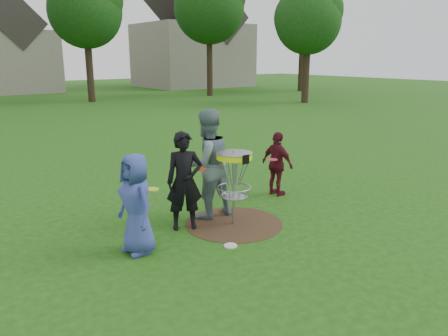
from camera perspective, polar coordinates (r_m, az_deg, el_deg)
ground at (r=8.12m, az=1.29°, el=-7.27°), size 100.00×100.00×0.00m
dirt_patch at (r=8.12m, az=1.29°, el=-7.25°), size 1.80×1.80×0.01m
player_blue at (r=6.87m, az=-11.38°, el=-4.62°), size 0.56×0.81×1.59m
player_black at (r=7.67m, az=-5.18°, el=-1.73°), size 0.76×0.65×1.75m
player_grey at (r=8.19m, az=-2.25°, el=0.52°), size 1.03×0.81×2.07m
player_maroon at (r=9.62m, az=6.98°, el=0.52°), size 0.42×0.86×1.42m
disc_on_grass at (r=7.21m, az=0.85°, el=-10.11°), size 0.22×0.22×0.02m
disc_golf_basket at (r=7.80m, az=1.33°, el=-0.30°), size 0.66×0.67×1.38m
held_discs at (r=7.93m, az=-1.13°, el=0.15°), size 3.44×0.91×0.42m
house_row at (r=40.13m, az=-24.24°, el=14.87°), size 44.50×10.65×11.62m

